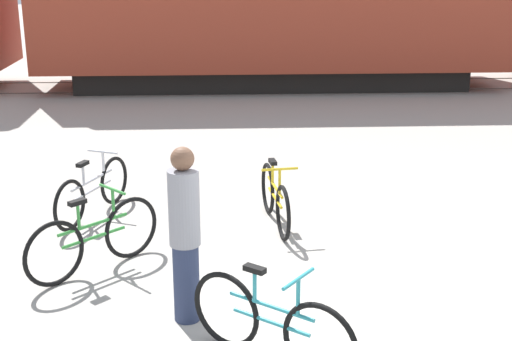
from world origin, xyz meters
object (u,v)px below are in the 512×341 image
bicycle_teal (271,323)px  bicycle_yellow (275,198)px  bicycle_silver (93,191)px  bicycle_green (94,238)px  person_in_grey (185,234)px

bicycle_teal → bicycle_yellow: (0.28, 3.20, -0.01)m
bicycle_silver → bicycle_green: bearing=-79.9°
bicycle_yellow → person_in_grey: person_in_grey is taller
bicycle_teal → bicycle_yellow: 3.21m
person_in_grey → bicycle_green: bearing=79.3°
bicycle_green → bicycle_yellow: bearing=30.8°
bicycle_teal → bicycle_yellow: bearing=85.0°
bicycle_green → person_in_grey: 1.65m
bicycle_green → bicycle_teal: bearing=-46.8°
bicycle_yellow → person_in_grey: bearing=-113.4°
person_in_grey → bicycle_teal: bearing=-100.0°
bicycle_green → bicycle_yellow: 2.45m
bicycle_teal → person_in_grey: (-0.76, 0.80, 0.51)m
bicycle_silver → bicycle_yellow: bicycle_yellow is taller
bicycle_teal → bicycle_yellow: size_ratio=0.84×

